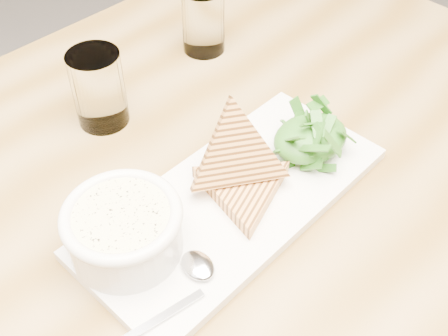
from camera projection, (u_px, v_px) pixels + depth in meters
table_top at (181, 206)px, 0.73m from camera, size 1.44×1.06×0.04m
table_leg_br at (297, 99)px, 1.48m from camera, size 0.06×0.06×0.70m
platter at (234, 201)px, 0.70m from camera, size 0.43×0.24×0.02m
soup_bowl at (125, 234)px, 0.63m from camera, size 0.13×0.13×0.05m
soup at (121, 216)px, 0.60m from camera, size 0.11×0.11×0.01m
bowl_rim at (121, 215)px, 0.60m from camera, size 0.13×0.13×0.01m
sandwich_flat at (244, 190)px, 0.69m from camera, size 0.19×0.19×0.02m
sandwich_lean at (237, 154)px, 0.68m from camera, size 0.19×0.19×0.16m
salad_base at (310, 138)px, 0.74m from camera, size 0.11×0.08×0.04m
arugula_pile at (311, 134)px, 0.74m from camera, size 0.11×0.10×0.05m
spoon_bowl at (198, 265)px, 0.62m from camera, size 0.03×0.05×0.01m
spoon_handle at (157, 320)px, 0.57m from camera, size 0.11×0.01×0.00m
glass_near at (99, 89)px, 0.78m from camera, size 0.07×0.07×0.11m
glass_far at (203, 21)px, 0.91m from camera, size 0.07×0.07×0.11m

